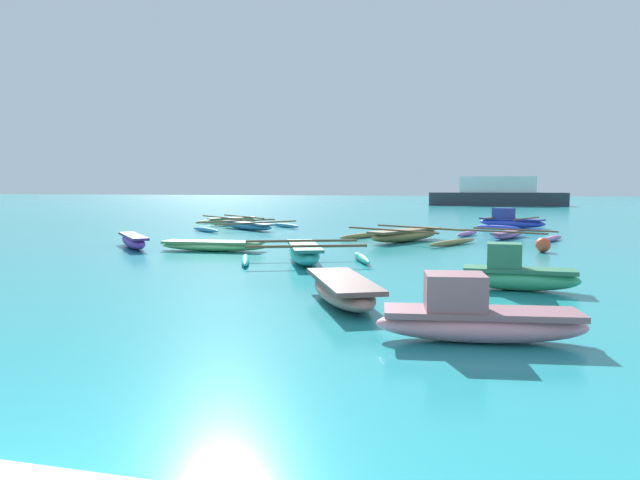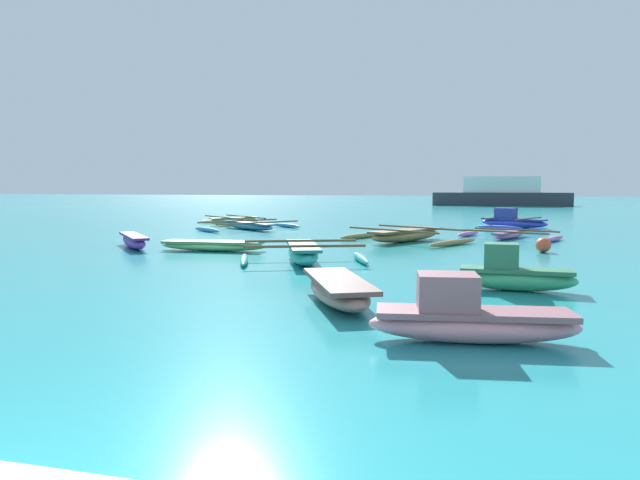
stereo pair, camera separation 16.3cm
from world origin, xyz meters
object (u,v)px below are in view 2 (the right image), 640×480
object	(u,v)px
moored_boat_8	(249,226)
mooring_buoy_1	(543,245)
moored_boat_4	(509,235)
moored_boat_2	(469,318)
distant_ferry	(500,194)
moored_boat_7	(406,235)
moored_boat_1	(303,253)
moored_boat_10	(213,245)
moored_boat_0	(134,240)
moored_boat_6	(512,221)
moored_boat_3	(234,221)
moored_boat_5	(513,274)
moored_boat_9	(338,289)

from	to	relation	value
moored_boat_8	mooring_buoy_1	xyz separation A→B (m)	(12.12, -6.44, 0.04)
moored_boat_4	moored_boat_8	xyz separation A→B (m)	(-11.47, 1.82, 0.03)
moored_boat_2	distant_ferry	bearing A→B (deg)	78.57
moored_boat_7	moored_boat_1	bearing A→B (deg)	-166.77
moored_boat_10	moored_boat_2	bearing A→B (deg)	-52.49
moored_boat_0	distant_ferry	world-z (taller)	distant_ferry
moored_boat_7	distant_ferry	bearing A→B (deg)	23.12
moored_boat_0	moored_boat_6	size ratio (longest dim) A/B	0.72
moored_boat_3	moored_boat_10	bearing A→B (deg)	-119.74
moored_boat_5	moored_boat_6	bearing A→B (deg)	87.68
moored_boat_0	moored_boat_8	xyz separation A→B (m)	(0.80, 8.32, -0.05)
moored_boat_1	moored_boat_2	size ratio (longest dim) A/B	1.36
moored_boat_0	moored_boat_9	distance (m)	11.02
moored_boat_8	moored_boat_7	bearing A→B (deg)	9.37
moored_boat_4	moored_boat_7	distance (m)	4.35
moored_boat_4	distant_ferry	xyz separation A→B (m)	(1.91, 39.03, 1.07)
moored_boat_7	moored_boat_9	distance (m)	11.41
moored_boat_10	mooring_buoy_1	world-z (taller)	mooring_buoy_1
moored_boat_5	distant_ferry	bearing A→B (deg)	89.01
moored_boat_2	moored_boat_6	world-z (taller)	moored_boat_6
moored_boat_3	moored_boat_5	world-z (taller)	moored_boat_5
moored_boat_4	distant_ferry	world-z (taller)	distant_ferry
moored_boat_2	moored_boat_7	world-z (taller)	moored_boat_2
moored_boat_2	moored_boat_5	bearing A→B (deg)	70.17
moored_boat_3	moored_boat_6	distance (m)	13.98
moored_boat_1	moored_boat_0	bearing A→B (deg)	-129.13
moored_boat_0	moored_boat_3	size ratio (longest dim) A/B	0.59
moored_boat_5	moored_boat_1	bearing A→B (deg)	152.39
moored_boat_7	moored_boat_5	bearing A→B (deg)	-131.41
moored_boat_10	mooring_buoy_1	distance (m)	10.21
moored_boat_6	distant_ferry	bearing A→B (deg)	115.64
moored_boat_10	moored_boat_3	bearing A→B (deg)	106.15
moored_boat_4	moored_boat_1	bearing A→B (deg)	170.88
moored_boat_8	moored_boat_3	bearing A→B (deg)	161.81
moored_boat_2	moored_boat_5	xyz separation A→B (m)	(0.86, 4.01, 0.01)
moored_boat_8	moored_boat_10	world-z (taller)	moored_boat_8
moored_boat_9	moored_boat_10	distance (m)	8.83
moored_boat_0	moored_boat_2	xyz separation A→B (m)	(10.63, -9.08, 0.07)
moored_boat_8	distant_ferry	world-z (taller)	distant_ferry
distant_ferry	moored_boat_9	bearing A→B (deg)	-96.22
moored_boat_6	moored_boat_10	distance (m)	16.23
moored_boat_4	moored_boat_7	world-z (taller)	moored_boat_7
moored_boat_6	moored_boat_7	distance (m)	9.38
moored_boat_3	moored_boat_9	bearing A→B (deg)	-111.52
moored_boat_2	moored_boat_4	bearing A→B (deg)	76.27
moored_boat_7	moored_boat_9	world-z (taller)	moored_boat_7
moored_boat_5	mooring_buoy_1	world-z (taller)	moored_boat_5
moored_boat_1	moored_boat_3	size ratio (longest dim) A/B	0.80
moored_boat_0	moored_boat_5	distance (m)	12.56
moored_boat_0	distant_ferry	distance (m)	47.71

